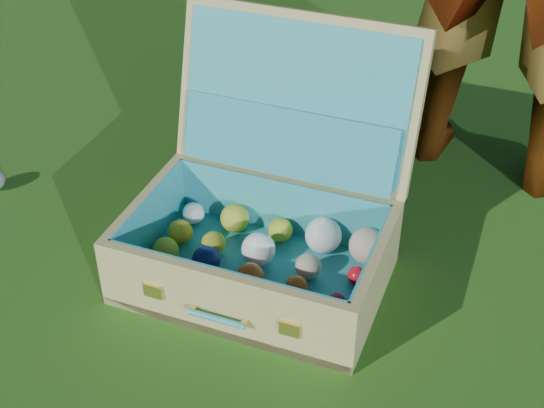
{
  "coord_description": "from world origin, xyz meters",
  "views": [
    {
      "loc": [
        0.87,
        -1.26,
        1.28
      ],
      "look_at": [
        0.13,
        0.05,
        0.19
      ],
      "focal_mm": 50.0,
      "sensor_mm": 36.0,
      "label": 1
    }
  ],
  "objects": [
    {
      "name": "ground",
      "position": [
        0.0,
        0.0,
        0.0
      ],
      "size": [
        60.0,
        60.0,
        0.0
      ],
      "primitive_type": "plane",
      "color": "#215114",
      "rests_on": "ground"
    },
    {
      "name": "suitcase",
      "position": [
        0.12,
        0.06,
        0.17
      ],
      "size": [
        0.7,
        0.66,
        0.59
      ],
      "rotation": [
        0.0,
        0.0,
        0.14
      ],
      "color": "tan",
      "rests_on": "ground"
    }
  ]
}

